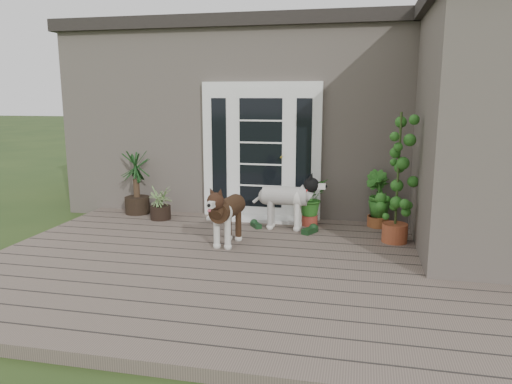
# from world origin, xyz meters

# --- Properties ---
(deck) EXTENTS (6.20, 4.60, 0.12)m
(deck) POSITION_xyz_m (0.00, 0.40, 0.06)
(deck) COLOR #6B5B4C
(deck) RESTS_ON ground
(house_main) EXTENTS (7.40, 4.00, 3.10)m
(house_main) POSITION_xyz_m (0.00, 4.65, 1.55)
(house_main) COLOR #665E54
(house_main) RESTS_ON ground
(roof_main) EXTENTS (7.60, 4.20, 0.20)m
(roof_main) POSITION_xyz_m (0.00, 4.65, 3.20)
(roof_main) COLOR #2D2826
(roof_main) RESTS_ON house_main
(house_wing) EXTENTS (1.60, 2.40, 3.10)m
(house_wing) POSITION_xyz_m (2.90, 1.50, 1.55)
(house_wing) COLOR #665E54
(house_wing) RESTS_ON ground
(door_unit) EXTENTS (1.90, 0.14, 2.15)m
(door_unit) POSITION_xyz_m (-0.20, 2.60, 1.19)
(door_unit) COLOR white
(door_unit) RESTS_ON deck
(door_step) EXTENTS (1.60, 0.40, 0.05)m
(door_step) POSITION_xyz_m (-0.20, 2.40, 0.14)
(door_step) COLOR white
(door_step) RESTS_ON deck
(brindle_dog) EXTENTS (0.47, 0.89, 0.71)m
(brindle_dog) POSITION_xyz_m (-0.33, 1.04, 0.48)
(brindle_dog) COLOR #3F2716
(brindle_dog) RESTS_ON deck
(white_dog) EXTENTS (0.88, 0.38, 0.73)m
(white_dog) POSITION_xyz_m (0.28, 1.97, 0.48)
(white_dog) COLOR silver
(white_dog) RESTS_ON deck
(spider_plant) EXTENTS (0.61, 0.61, 0.57)m
(spider_plant) POSITION_xyz_m (-1.74, 2.11, 0.41)
(spider_plant) COLOR #7C8F58
(spider_plant) RESTS_ON deck
(yucca) EXTENTS (0.86, 0.86, 1.11)m
(yucca) POSITION_xyz_m (-2.27, 2.40, 0.67)
(yucca) COLOR black
(yucca) RESTS_ON deck
(herb_a) EXTENTS (0.68, 0.68, 0.64)m
(herb_a) POSITION_xyz_m (0.63, 2.25, 0.44)
(herb_a) COLOR #244F16
(herb_a) RESTS_ON deck
(herb_b) EXTENTS (0.59, 0.59, 0.63)m
(herb_b) POSITION_xyz_m (1.61, 2.40, 0.43)
(herb_b) COLOR #17531C
(herb_b) RESTS_ON deck
(herb_c) EXTENTS (0.55, 0.55, 0.60)m
(herb_c) POSITION_xyz_m (1.65, 2.38, 0.42)
(herb_c) COLOR #235E1A
(herb_c) RESTS_ON deck
(sapling) EXTENTS (0.66, 0.66, 1.79)m
(sapling) POSITION_xyz_m (1.84, 1.62, 1.02)
(sapling) COLOR #1E651C
(sapling) RESTS_ON deck
(clog_left) EXTENTS (0.27, 0.31, 0.09)m
(clog_left) POSITION_xyz_m (-0.15, 1.96, 0.16)
(clog_left) COLOR #143217
(clog_left) RESTS_ON deck
(clog_right) EXTENTS (0.28, 0.37, 0.10)m
(clog_right) POSITION_xyz_m (0.68, 1.81, 0.17)
(clog_right) COLOR black
(clog_right) RESTS_ON deck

